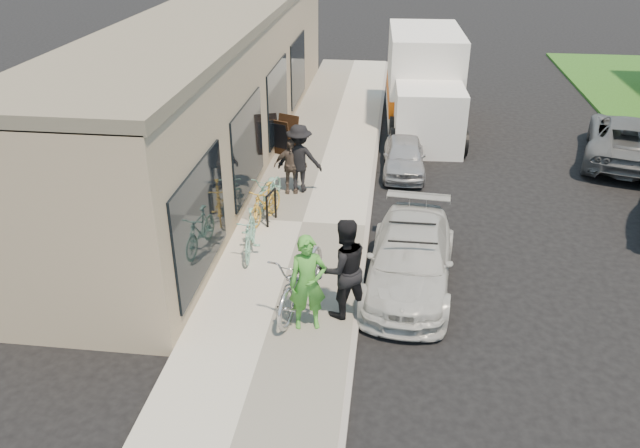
{
  "coord_description": "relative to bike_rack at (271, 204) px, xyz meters",
  "views": [
    {
      "loc": [
        0.03,
        -10.07,
        6.99
      ],
      "look_at": [
        -1.36,
        1.23,
        1.05
      ],
      "focal_mm": 35.0,
      "sensor_mm": 36.0,
      "label": 1
    }
  ],
  "objects": [
    {
      "name": "sedan_silver",
      "position": [
        3.1,
        3.88,
        -0.14
      ],
      "size": [
        1.21,
        2.92,
        0.99
      ],
      "primitive_type": "imported",
      "rotation": [
        0.0,
        0.0,
        0.01
      ],
      "color": "#A7A8AD",
      "rests_on": "ground"
    },
    {
      "name": "cruiser_bike_c",
      "position": [
        -0.17,
        0.06,
        -0.03
      ],
      "size": [
        0.87,
        1.57,
        0.91
      ],
      "primitive_type": "imported",
      "rotation": [
        0.0,
        0.0,
        -0.31
      ],
      "color": "gold",
      "rests_on": "sidewalk"
    },
    {
      "name": "cruiser_bike_a",
      "position": [
        -0.18,
        -1.48,
        -0.01
      ],
      "size": [
        0.6,
        1.6,
        0.94
      ],
      "primitive_type": "imported",
      "rotation": [
        0.0,
        0.0,
        0.1
      ],
      "color": "#81C0A8",
      "rests_on": "sidewalk"
    },
    {
      "name": "ground",
      "position": [
        2.72,
        -2.89,
        -0.63
      ],
      "size": [
        120.0,
        120.0,
        0.0
      ],
      "primitive_type": "plane",
      "color": "black",
      "rests_on": "ground"
    },
    {
      "name": "bystander_b",
      "position": [
        0.17,
        1.79,
        0.25
      ],
      "size": [
        0.91,
        0.5,
        1.46
      ],
      "primitive_type": "imported",
      "rotation": [
        0.0,
        0.0,
        0.17
      ],
      "color": "brown",
      "rests_on": "sidewalk"
    },
    {
      "name": "far_car_gray",
      "position": [
        9.69,
        5.59,
        0.04
      ],
      "size": [
        3.55,
        5.29,
        1.35
      ],
      "primitive_type": "imported",
      "rotation": [
        0.0,
        0.0,
        2.85
      ],
      "color": "#525456",
      "rests_on": "ground"
    },
    {
      "name": "cruiser_bike_b",
      "position": [
        -0.25,
        0.97,
        -0.07
      ],
      "size": [
        0.84,
        1.65,
        0.83
      ],
      "primitive_type": "imported",
      "rotation": [
        0.0,
        0.0,
        -0.19
      ],
      "color": "#81C0A8",
      "rests_on": "sidewalk"
    },
    {
      "name": "bike_rack",
      "position": [
        0.0,
        0.0,
        0.0
      ],
      "size": [
        0.16,
        0.56,
        0.8
      ],
      "rotation": [
        0.0,
        0.0,
        -0.2
      ],
      "color": "black",
      "rests_on": "sidewalk"
    },
    {
      "name": "sandwich_board",
      "position": [
        -0.49,
        4.47,
        0.1
      ],
      "size": [
        0.9,
        0.9,
        1.13
      ],
      "rotation": [
        0.0,
        0.0,
        -0.39
      ],
      "color": "black",
      "rests_on": "sidewalk"
    },
    {
      "name": "tandem_bike",
      "position": [
        1.22,
        -3.26,
        0.14
      ],
      "size": [
        1.25,
        2.46,
        1.24
      ],
      "primitive_type": "imported",
      "rotation": [
        0.0,
        0.0,
        -0.19
      ],
      "color": "#B2B1B4",
      "rests_on": "sidewalk"
    },
    {
      "name": "man_standing",
      "position": [
        2.01,
        -3.46,
        0.49
      ],
      "size": [
        1.17,
        1.08,
        1.94
      ],
      "primitive_type": "imported",
      "rotation": [
        0.0,
        0.0,
        3.61
      ],
      "color": "black",
      "rests_on": "sidewalk"
    },
    {
      "name": "storefront",
      "position": [
        -2.52,
        5.1,
        1.49
      ],
      "size": [
        3.6,
        20.0,
        4.22
      ],
      "color": "tan",
      "rests_on": "ground"
    },
    {
      "name": "sedan_white",
      "position": [
        3.24,
        -2.08,
        -0.03
      ],
      "size": [
        2.02,
        4.24,
        1.23
      ],
      "rotation": [
        0.0,
        0.0,
        -0.08
      ],
      "color": "beige",
      "rests_on": "ground"
    },
    {
      "name": "bystander_a",
      "position": [
        0.39,
        1.9,
        0.42
      ],
      "size": [
        1.2,
        0.72,
        1.81
      ],
      "primitive_type": "imported",
      "rotation": [
        0.0,
        0.0,
        3.09
      ],
      "color": "black",
      "rests_on": "sidewalk"
    },
    {
      "name": "sidewalk",
      "position": [
        0.72,
        0.11,
        -0.56
      ],
      "size": [
        3.0,
        34.0,
        0.15
      ],
      "primitive_type": "cube",
      "color": "#AEAA9D",
      "rests_on": "ground"
    },
    {
      "name": "curb",
      "position": [
        2.27,
        0.11,
        -0.57
      ],
      "size": [
        0.12,
        34.0,
        0.13
      ],
      "primitive_type": "cube",
      "color": "gray",
      "rests_on": "ground"
    },
    {
      "name": "moving_truck",
      "position": [
        3.71,
        8.32,
        0.74
      ],
      "size": [
        2.62,
        6.39,
        3.09
      ],
      "rotation": [
        0.0,
        0.0,
        0.04
      ],
      "color": "white",
      "rests_on": "ground"
    },
    {
      "name": "woman_rider",
      "position": [
        1.42,
        -3.92,
        0.42
      ],
      "size": [
        0.74,
        0.57,
        1.81
      ],
      "primitive_type": "imported",
      "rotation": [
        0.0,
        0.0,
        0.22
      ],
      "color": "green",
      "rests_on": "sidewalk"
    }
  ]
}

